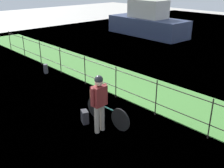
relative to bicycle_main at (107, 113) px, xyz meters
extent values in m
plane|color=#B2ADA3|center=(-1.15, -0.53, -0.36)|extent=(60.00, 60.00, 0.00)
cube|color=#478438|center=(-1.15, 2.77, -0.34)|extent=(27.00, 2.40, 0.03)
cylinder|color=#28231E|center=(-10.15, 1.46, 0.24)|extent=(0.04, 0.04, 1.18)
cylinder|color=#28231E|center=(-8.35, 1.46, 0.24)|extent=(0.04, 0.04, 1.18)
cylinder|color=#28231E|center=(-6.55, 1.46, 0.24)|extent=(0.04, 0.04, 1.18)
cylinder|color=#28231E|center=(-4.75, 1.46, 0.24)|extent=(0.04, 0.04, 1.18)
cylinder|color=#28231E|center=(-2.95, 1.46, 0.24)|extent=(0.04, 0.04, 1.18)
cylinder|color=#28231E|center=(-1.15, 1.46, 0.24)|extent=(0.04, 0.04, 1.18)
cylinder|color=#28231E|center=(0.65, 1.46, 0.24)|extent=(0.04, 0.04, 1.18)
cylinder|color=#28231E|center=(2.45, 1.46, 0.24)|extent=(0.04, 0.04, 1.18)
cylinder|color=#28231E|center=(-1.15, 1.46, 0.06)|extent=(18.00, 0.03, 0.03)
cylinder|color=#28231E|center=(-1.15, 1.46, 0.71)|extent=(18.00, 0.03, 0.03)
cylinder|color=black|center=(0.54, 0.02, -0.02)|extent=(0.67, 0.07, 0.67)
cylinder|color=black|center=(-0.51, -0.02, -0.02)|extent=(0.67, 0.07, 0.67)
cylinder|color=#337F70|center=(0.02, 0.00, 0.17)|extent=(0.82, 0.07, 0.04)
cube|color=black|center=(-0.39, -0.01, 0.22)|extent=(0.20, 0.10, 0.06)
cube|color=slate|center=(-0.39, -0.01, 0.31)|extent=(0.37, 0.17, 0.02)
cube|color=olive|center=(-0.39, -0.01, 0.45)|extent=(0.41, 0.30, 0.27)
ellipsoid|color=tan|center=(-0.39, -0.01, 0.66)|extent=(0.28, 0.15, 0.13)
sphere|color=tan|center=(-0.27, -0.01, 0.71)|extent=(0.11, 0.11, 0.11)
cylinder|color=gray|center=(0.18, -0.34, 0.05)|extent=(0.14, 0.14, 0.82)
cylinder|color=gray|center=(0.19, -0.54, 0.05)|extent=(0.14, 0.14, 0.82)
cube|color=maroon|center=(0.18, -0.44, 0.74)|extent=(0.27, 0.41, 0.56)
cylinder|color=maroon|center=(0.18, -0.22, 0.77)|extent=(0.10, 0.10, 0.50)
cylinder|color=maroon|center=(0.19, -0.66, 0.77)|extent=(0.10, 0.10, 0.50)
sphere|color=tan|center=(0.18, -0.44, 1.13)|extent=(0.22, 0.22, 0.22)
sphere|color=black|center=(0.18, -0.44, 1.21)|extent=(0.23, 0.23, 0.23)
cube|color=black|center=(-0.48, -0.46, -0.16)|extent=(0.33, 0.27, 0.40)
cylinder|color=#38383D|center=(-5.23, 0.96, -0.14)|extent=(0.20, 0.20, 0.42)
cube|color=#2D3856|center=(-7.74, 11.07, 0.29)|extent=(6.35, 2.46, 1.29)
cube|color=#B7B2A8|center=(-7.74, 11.07, 1.58)|extent=(2.81, 1.67, 1.29)
camera|label=1|loc=(5.13, -4.58, 3.68)|focal=42.29mm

